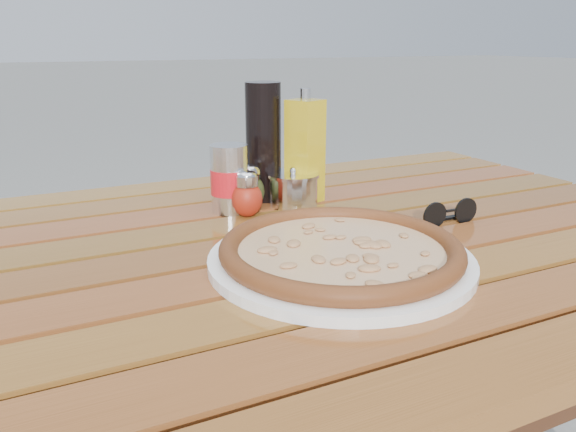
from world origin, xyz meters
name	(u,v)px	position (x,y,z in m)	size (l,w,h in m)	color
table	(293,283)	(0.00, 0.00, 0.67)	(1.40, 0.90, 0.75)	#3C1C0D
plate	(340,260)	(0.01, -0.12, 0.76)	(0.36, 0.36, 0.01)	white
pizza	(341,249)	(0.01, -0.12, 0.77)	(0.33, 0.33, 0.03)	beige
pepper_shaker	(247,194)	(-0.02, 0.14, 0.79)	(0.07, 0.07, 0.08)	#B12714
oregano_shaker	(250,187)	(0.00, 0.18, 0.79)	(0.07, 0.07, 0.08)	#333B17
dark_bottle	(263,142)	(0.05, 0.23, 0.86)	(0.07, 0.07, 0.22)	black
soda_can	(230,179)	(-0.04, 0.18, 0.81)	(0.08, 0.08, 0.12)	silver
olive_oil_cruet	(305,151)	(0.11, 0.18, 0.85)	(0.07, 0.07, 0.21)	gold
parmesan_tin	(293,188)	(0.08, 0.17, 0.78)	(0.11, 0.11, 0.07)	silver
sunglasses	(449,214)	(0.27, -0.05, 0.77)	(0.11, 0.03, 0.04)	black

